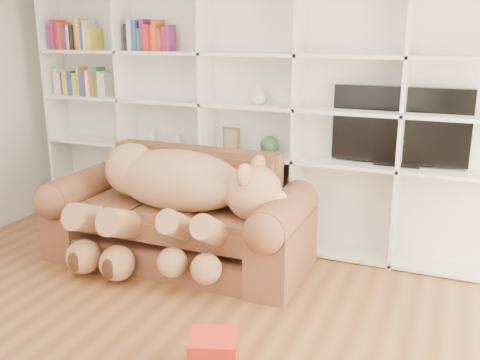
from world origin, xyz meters
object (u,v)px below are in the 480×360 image
at_px(gift_box, 214,353).
at_px(teddy_bear, 174,194).
at_px(sofa, 180,221).
at_px(tv, 400,127).

bearing_deg(gift_box, teddy_bear, 127.83).
distance_m(sofa, teddy_bear, 0.36).
relative_size(teddy_bear, gift_box, 6.16).
distance_m(gift_box, tv, 2.42).
height_order(sofa, teddy_bear, teddy_bear).
bearing_deg(sofa, tv, 21.87).
relative_size(sofa, teddy_bear, 1.30).
distance_m(teddy_bear, tv, 1.94).
distance_m(teddy_bear, gift_box, 1.56).
relative_size(gift_box, tv, 0.25).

